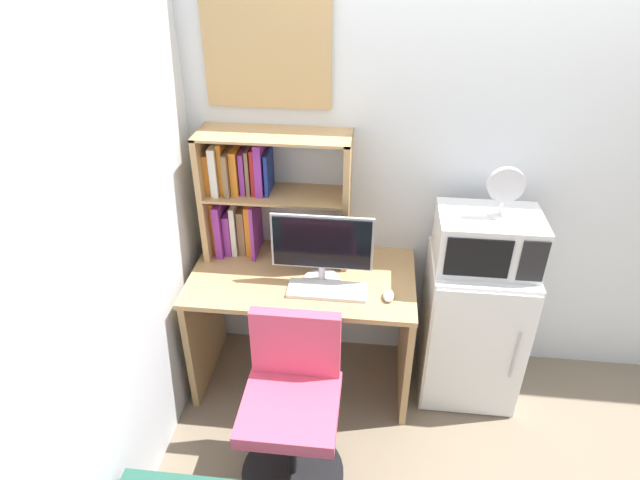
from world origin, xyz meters
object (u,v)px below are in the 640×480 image
Objects in this scene: monitor at (322,247)px; desk_fan at (505,189)px; wall_corkboard at (267,55)px; keyboard at (327,290)px; microwave at (487,240)px; hutch_bookshelf at (253,193)px; desk_chair at (292,413)px; computer_mouse at (388,296)px; mini_fridge at (471,327)px.

desk_fan is (0.87, 0.10, 0.33)m from monitor.
monitor is at bearing -49.56° from wall_corkboard.
monitor is at bearing 112.33° from keyboard.
desk_fan is at bearing 6.22° from monitor.
microwave is 1.96× the size of desk_fan.
hutch_bookshelf reaches higher than monitor.
wall_corkboard reaches higher than desk_chair.
keyboard is at bearing 176.60° from computer_mouse.
desk_chair is (-0.91, -0.69, -0.62)m from microwave.
microwave is 0.81× the size of wall_corkboard.
mini_fridge is 0.58m from microwave.
hutch_bookshelf reaches higher than keyboard.
monitor reaches higher than desk_chair.
hutch_bookshelf is at bearing 172.86° from desk_fan.
microwave is (0.00, 0.00, 0.58)m from mini_fridge.
desk_chair is at bearing -68.52° from hutch_bookshelf.
mini_fridge is at bearing -7.21° from hutch_bookshelf.
monitor is 0.42m from computer_mouse.
monitor is at bearing -173.12° from microwave.
wall_corkboard reaches higher than keyboard.
computer_mouse is at bearing -156.89° from mini_fridge.
desk_chair is (-0.91, -0.68, -0.04)m from mini_fridge.
desk_fan reaches higher than desk_chair.
keyboard is at bearing -166.55° from microwave.
mini_fridge reaches higher than keyboard.
hutch_bookshelf is 7.89× the size of computer_mouse.
computer_mouse is at bearing -156.59° from microwave.
desk_fan is at bearing 21.43° from computer_mouse.
desk_chair is at bearing -102.94° from keyboard.
hutch_bookshelf is at bearing 111.48° from desk_chair.
hutch_bookshelf reaches higher than mini_fridge.
keyboard is 0.32m from computer_mouse.
microwave is (1.24, -0.15, -0.12)m from hutch_bookshelf.
monitor is at bearing -173.78° from desk_fan.
monitor is 1.00m from mini_fridge.
monitor reaches higher than keyboard.
microwave is (0.80, 0.19, 0.24)m from keyboard.
monitor is (0.41, -0.26, -0.16)m from hutch_bookshelf.
microwave is at bearing 89.78° from mini_fridge.
wall_corkboard is at bearing 130.44° from monitor.
wall_corkboard is (0.09, 0.11, 0.70)m from hutch_bookshelf.
hutch_bookshelf is at bearing 172.93° from microwave.
computer_mouse is (0.35, -0.11, -0.20)m from monitor.
monitor is 0.23m from keyboard.
keyboard is 0.47× the size of mini_fridge.
mini_fridge is (0.80, 0.19, -0.33)m from keyboard.
mini_fridge is 1.14m from desk_chair.
microwave reaches higher than mini_fridge.
wall_corkboard reaches higher than computer_mouse.
monitor is 0.82m from desk_chair.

